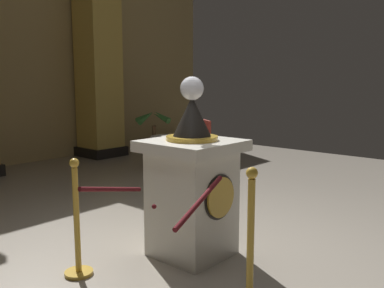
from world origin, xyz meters
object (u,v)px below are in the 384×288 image
Objects in this scene: stanchion_near at (77,235)px; cafe_chair_red at (201,142)px; stanchion_far at (250,266)px; potted_palm_right at (154,148)px; cafe_table at (169,151)px; pedestal_clock at (192,186)px.

cafe_chair_red is at bearing 25.35° from stanchion_near.
stanchion_far reaches higher than stanchion_near.
potted_palm_right reaches higher than cafe_table.
cafe_chair_red is at bearing 44.29° from stanchion_far.
pedestal_clock is at bearing -141.24° from cafe_chair_red.
stanchion_far reaches higher than cafe_chair_red.
stanchion_near is 1.05× the size of cafe_chair_red.
cafe_table is at bearing 51.80° from stanchion_far.
cafe_table is at bearing 162.64° from cafe_chair_red.
stanchion_near is 1.51m from stanchion_far.
cafe_table is 0.75× the size of cafe_chair_red.
cafe_chair_red is (2.73, 2.19, -0.09)m from pedestal_clock.
stanchion_near is 4.63m from potted_palm_right.
cafe_chair_red reaches higher than cafe_table.
potted_palm_right is (3.22, 4.34, -0.03)m from stanchion_far.
pedestal_clock is 1.19m from stanchion_far.
stanchion_far is at bearing -118.82° from pedestal_clock.
stanchion_far is 1.11× the size of cafe_chair_red.
stanchion_far is at bearing -74.54° from stanchion_near.
pedestal_clock is 3.50m from cafe_chair_red.
stanchion_far is (-0.56, -1.02, -0.29)m from pedestal_clock.
potted_palm_right is at bearing 38.46° from stanchion_near.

